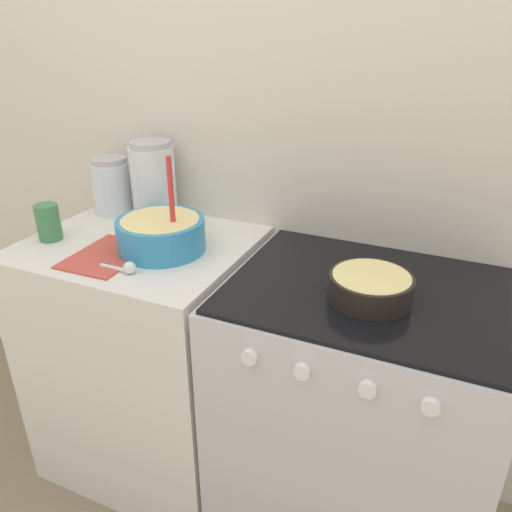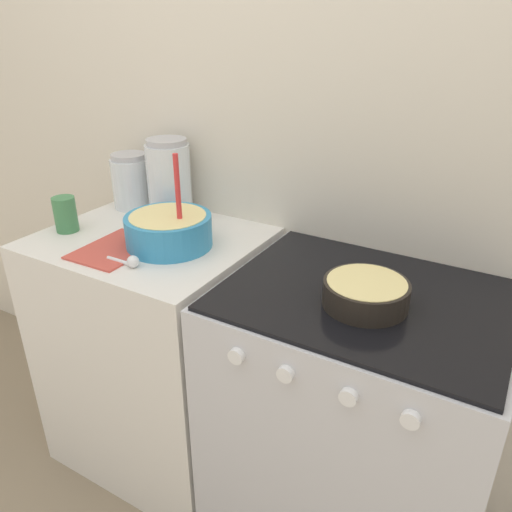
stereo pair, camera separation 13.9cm
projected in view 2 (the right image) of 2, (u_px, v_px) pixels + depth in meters
wall_back at (290, 140)px, 1.60m from camera, size 4.53×0.05×2.40m
countertop_cabinet at (159, 350)px, 1.83m from camera, size 0.70×0.59×0.90m
stove at (351, 425)px, 1.49m from camera, size 0.75×0.61×0.90m
mixing_bowl at (169, 229)px, 1.55m from camera, size 0.27×0.27×0.30m
baking_pan at (366, 293)px, 1.23m from camera, size 0.21×0.21×0.07m
storage_jar_left at (132, 185)px, 1.86m from camera, size 0.14×0.14×0.20m
storage_jar_middle at (170, 184)px, 1.76m from camera, size 0.15×0.15×0.28m
tin_can at (65, 214)px, 1.66m from camera, size 0.07×0.07×0.12m
recipe_page at (116, 249)px, 1.54m from camera, size 0.20×0.26×0.01m
measuring_spoon at (130, 262)px, 1.43m from camera, size 0.12×0.04×0.04m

